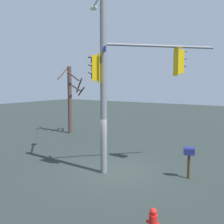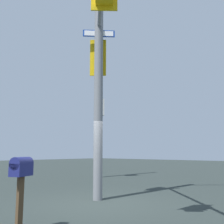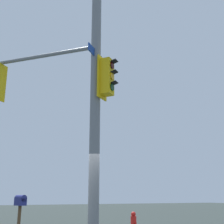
% 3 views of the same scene
% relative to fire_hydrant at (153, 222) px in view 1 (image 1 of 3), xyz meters
% --- Properties ---
extents(ground_plane, '(80.00, 80.00, 0.00)m').
position_rel_fire_hydrant_xyz_m(ground_plane, '(-3.63, 3.76, -0.34)').
color(ground_plane, '#29312F').
extents(main_signal_pole_assembly, '(5.87, 4.53, 8.55)m').
position_rel_fire_hydrant_xyz_m(main_signal_pole_assembly, '(-3.63, 3.80, 4.41)').
color(main_signal_pole_assembly, slate).
rests_on(main_signal_pole_assembly, ground).
extents(fire_hydrant, '(0.38, 0.24, 0.73)m').
position_rel_fire_hydrant_xyz_m(fire_hydrant, '(0.00, 0.00, 0.00)').
color(fire_hydrant, red).
rests_on(fire_hydrant, ground).
extents(mailbox, '(0.50, 0.40, 1.41)m').
position_rel_fire_hydrant_xyz_m(mailbox, '(-0.48, 4.72, 0.76)').
color(mailbox, '#4C3823').
rests_on(mailbox, ground).
extents(bare_tree_behind_pole, '(2.23, 2.21, 5.42)m').
position_rel_fire_hydrant_xyz_m(bare_tree_behind_pole, '(-11.78, 9.78, 2.58)').
color(bare_tree_behind_pole, '#4C3832').
rests_on(bare_tree_behind_pole, ground).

